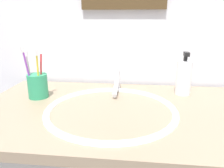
{
  "coord_description": "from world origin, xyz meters",
  "views": [
    {
      "loc": [
        0.07,
        -0.76,
        1.21
      ],
      "look_at": [
        -0.02,
        0.0,
        0.98
      ],
      "focal_mm": 35.96,
      "sensor_mm": 36.0,
      "label": 1
    }
  ],
  "objects_px": {
    "toothbrush_cup": "(38,86)",
    "toothbrush_white": "(29,71)",
    "toothbrush_purple": "(27,69)",
    "toothbrush_yellow": "(38,71)",
    "soap_dispenser": "(184,77)",
    "faucet": "(117,82)",
    "toothbrush_red": "(41,69)"
  },
  "relations": [
    {
      "from": "faucet",
      "to": "toothbrush_purple",
      "type": "distance_m",
      "value": 0.37
    },
    {
      "from": "toothbrush_white",
      "to": "toothbrush_yellow",
      "type": "relative_size",
      "value": 0.95
    },
    {
      "from": "toothbrush_cup",
      "to": "toothbrush_yellow",
      "type": "bearing_deg",
      "value": -50.76
    },
    {
      "from": "faucet",
      "to": "toothbrush_cup",
      "type": "bearing_deg",
      "value": -160.63
    },
    {
      "from": "faucet",
      "to": "toothbrush_yellow",
      "type": "bearing_deg",
      "value": -156.52
    },
    {
      "from": "toothbrush_yellow",
      "to": "toothbrush_white",
      "type": "bearing_deg",
      "value": 160.2
    },
    {
      "from": "toothbrush_purple",
      "to": "toothbrush_cup",
      "type": "bearing_deg",
      "value": 46.27
    },
    {
      "from": "toothbrush_red",
      "to": "soap_dispenser",
      "type": "distance_m",
      "value": 0.59
    },
    {
      "from": "faucet",
      "to": "toothbrush_white",
      "type": "bearing_deg",
      "value": -161.54
    },
    {
      "from": "toothbrush_cup",
      "to": "toothbrush_white",
      "type": "xyz_separation_m",
      "value": [
        -0.03,
        -0.0,
        0.06
      ]
    },
    {
      "from": "toothbrush_cup",
      "to": "toothbrush_red",
      "type": "distance_m",
      "value": 0.07
    },
    {
      "from": "toothbrush_cup",
      "to": "soap_dispenser",
      "type": "height_order",
      "value": "soap_dispenser"
    },
    {
      "from": "toothbrush_yellow",
      "to": "soap_dispenser",
      "type": "bearing_deg",
      "value": 12.44
    },
    {
      "from": "toothbrush_white",
      "to": "toothbrush_purple",
      "type": "bearing_deg",
      "value": -79.61
    },
    {
      "from": "faucet",
      "to": "toothbrush_red",
      "type": "relative_size",
      "value": 0.88
    },
    {
      "from": "faucet",
      "to": "toothbrush_red",
      "type": "xyz_separation_m",
      "value": [
        -0.3,
        -0.1,
        0.08
      ]
    },
    {
      "from": "toothbrush_purple",
      "to": "faucet",
      "type": "bearing_deg",
      "value": 21.82
    },
    {
      "from": "toothbrush_white",
      "to": "toothbrush_yellow",
      "type": "height_order",
      "value": "toothbrush_yellow"
    },
    {
      "from": "toothbrush_white",
      "to": "toothbrush_purple",
      "type": "relative_size",
      "value": 0.89
    },
    {
      "from": "toothbrush_red",
      "to": "toothbrush_cup",
      "type": "bearing_deg",
      "value": -163.02
    },
    {
      "from": "toothbrush_cup",
      "to": "toothbrush_yellow",
      "type": "distance_m",
      "value": 0.07
    },
    {
      "from": "toothbrush_red",
      "to": "toothbrush_purple",
      "type": "relative_size",
      "value": 0.95
    },
    {
      "from": "toothbrush_cup",
      "to": "soap_dispenser",
      "type": "bearing_deg",
      "value": 10.35
    },
    {
      "from": "toothbrush_white",
      "to": "soap_dispenser",
      "type": "distance_m",
      "value": 0.64
    },
    {
      "from": "faucet",
      "to": "toothbrush_yellow",
      "type": "height_order",
      "value": "toothbrush_yellow"
    },
    {
      "from": "toothbrush_white",
      "to": "toothbrush_red",
      "type": "distance_m",
      "value": 0.05
    },
    {
      "from": "toothbrush_cup",
      "to": "toothbrush_white",
      "type": "relative_size",
      "value": 0.52
    },
    {
      "from": "faucet",
      "to": "soap_dispenser",
      "type": "xyz_separation_m",
      "value": [
        0.28,
        -0.0,
        0.03
      ]
    },
    {
      "from": "toothbrush_purple",
      "to": "soap_dispenser",
      "type": "xyz_separation_m",
      "value": [
        0.62,
        0.13,
        -0.05
      ]
    },
    {
      "from": "toothbrush_white",
      "to": "toothbrush_purple",
      "type": "xyz_separation_m",
      "value": [
        0.0,
        -0.02,
        0.01
      ]
    },
    {
      "from": "toothbrush_purple",
      "to": "toothbrush_yellow",
      "type": "height_order",
      "value": "toothbrush_purple"
    },
    {
      "from": "toothbrush_cup",
      "to": "toothbrush_yellow",
      "type": "height_order",
      "value": "toothbrush_yellow"
    }
  ]
}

